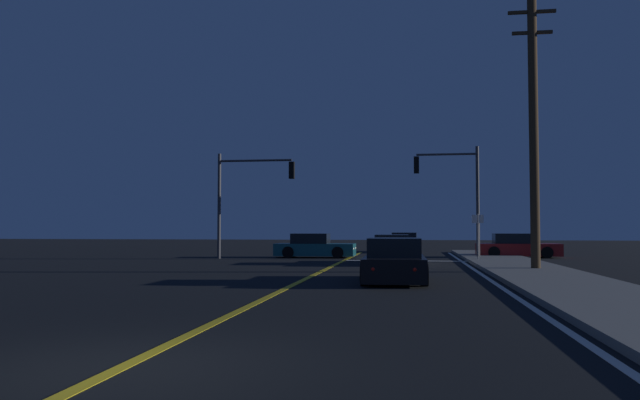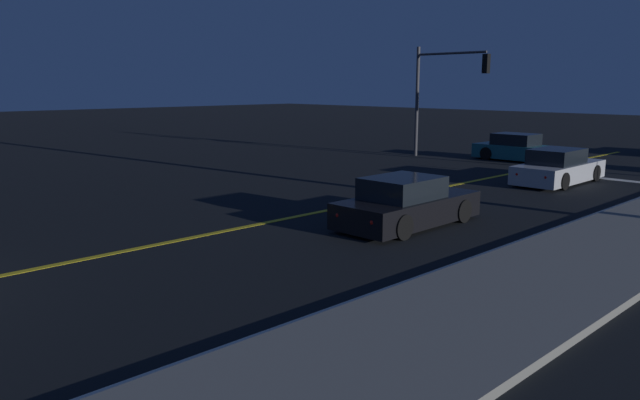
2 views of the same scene
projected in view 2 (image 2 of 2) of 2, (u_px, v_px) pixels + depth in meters
sidewalk_right at (601, 252)px, 13.26m from camera, size 3.20×46.79×0.15m
lane_line_center at (349, 206)px, 18.71m from camera, size 0.20×44.19×0.01m
lane_line_edge_right at (523, 240)px, 14.59m from camera, size 0.16×44.19×0.01m
stop_bar at (598, 178)px, 24.38m from camera, size 6.07×0.50×0.01m
car_mid_block_teal at (519, 149)px, 29.79m from camera, size 4.46×1.91×1.34m
car_following_oncoming_black at (406, 204)px, 16.02m from camera, size 1.98×4.41×1.34m
car_far_approaching_silver at (558, 168)px, 22.97m from camera, size 1.90×4.70×1.34m
traffic_signal_far_left at (442, 83)px, 30.21m from camera, size 4.21×0.28×5.66m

